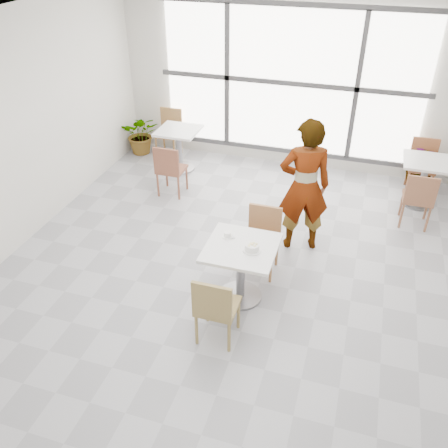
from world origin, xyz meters
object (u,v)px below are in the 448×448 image
(oatmeal_bowl, at_px, (252,247))
(plant_right, at_px, (420,168))
(bg_chair_left_far, at_px, (170,129))
(chair_near, at_px, (215,306))
(bg_chair_left_near, at_px, (169,167))
(bg_table_right, at_px, (424,176))
(chair_far, at_px, (263,235))
(bg_table_left, at_px, (179,144))
(bg_chair_right_far, at_px, (422,162))
(coffee_cup, at_px, (228,235))
(bg_chair_right_near, at_px, (419,197))
(person, at_px, (304,187))
(main_table, at_px, (241,262))
(plant_left, at_px, (142,134))

(oatmeal_bowl, bearing_deg, plant_right, 61.14)
(bg_chair_left_far, relative_size, plant_right, 1.17)
(chair_near, xyz_separation_m, bg_chair_left_near, (-1.69, 2.81, 0.00))
(bg_chair_left_near, bearing_deg, oatmeal_bowl, 132.10)
(oatmeal_bowl, height_order, bg_table_right, oatmeal_bowl)
(bg_table_right, xyz_separation_m, bg_chair_left_near, (-3.87, -0.92, 0.01))
(chair_far, relative_size, bg_table_left, 1.16)
(chair_near, relative_size, bg_chair_left_far, 1.00)
(chair_near, bearing_deg, bg_chair_right_far, -117.07)
(bg_table_right, xyz_separation_m, bg_chair_left_far, (-4.49, 0.57, 0.01))
(chair_near, relative_size, bg_table_right, 1.16)
(coffee_cup, bearing_deg, chair_near, -81.16)
(coffee_cup, relative_size, bg_table_left, 0.21)
(oatmeal_bowl, height_order, bg_chair_right_far, bg_chair_right_far)
(coffee_cup, height_order, bg_table_right, coffee_cup)
(oatmeal_bowl, relative_size, bg_chair_right_near, 0.24)
(person, distance_m, bg_chair_right_far, 2.75)
(bg_chair_left_far, bearing_deg, main_table, -56.13)
(bg_table_left, height_order, bg_chair_right_near, bg_chair_right_near)
(chair_near, relative_size, coffee_cup, 5.47)
(chair_near, bearing_deg, bg_table_right, -120.19)
(person, bearing_deg, bg_chair_left_far, -55.83)
(chair_far, height_order, plant_right, chair_far)
(chair_near, height_order, bg_chair_left_near, same)
(bg_table_left, relative_size, bg_chair_right_near, 0.86)
(coffee_cup, xyz_separation_m, bg_chair_left_far, (-2.17, 3.41, -0.28))
(bg_chair_right_far, height_order, plant_left, bg_chair_right_far)
(oatmeal_bowl, distance_m, bg_chair_right_near, 2.97)
(main_table, height_order, bg_table_left, same)
(coffee_cup, xyz_separation_m, person, (0.69, 1.15, 0.15))
(bg_table_left, distance_m, bg_chair_left_near, 0.97)
(chair_near, height_order, bg_table_left, chair_near)
(coffee_cup, bearing_deg, chair_far, 59.23)
(chair_far, bearing_deg, coffee_cup, -120.77)
(bg_table_left, bearing_deg, oatmeal_bowl, -55.23)
(bg_table_left, xyz_separation_m, bg_table_right, (4.08, -0.02, 0.00))
(bg_chair_left_near, relative_size, plant_left, 1.14)
(plant_left, bearing_deg, person, -32.25)
(bg_chair_left_far, relative_size, bg_chair_right_far, 1.00)
(plant_left, bearing_deg, chair_far, -42.70)
(bg_chair_right_far, bearing_deg, plant_left, -179.47)
(bg_chair_right_far, bearing_deg, bg_chair_left_near, -159.79)
(bg_chair_left_far, bearing_deg, plant_left, -167.63)
(chair_far, relative_size, person, 0.47)
(main_table, relative_size, bg_chair_right_near, 0.92)
(chair_far, bearing_deg, bg_chair_left_near, 142.83)
(oatmeal_bowl, height_order, coffee_cup, oatmeal_bowl)
(chair_near, distance_m, plant_right, 4.79)
(bg_table_left, xyz_separation_m, plant_right, (4.06, 0.52, -0.12))
(bg_chair_right_near, bearing_deg, bg_chair_right_far, -94.18)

